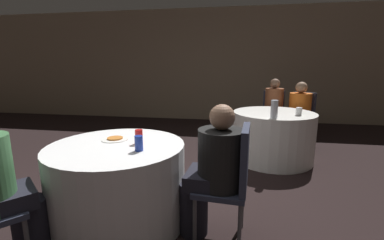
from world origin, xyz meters
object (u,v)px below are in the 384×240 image
person_orange_shirt (298,114)px  person_floral_shirt (273,112)px  pizza_plate_near (115,139)px  soda_can_blue (139,143)px  table_far (273,136)px  chair_far_north (273,112)px  table_near (119,184)px  chair_near_east (233,175)px  chair_far_northeast (301,115)px  soda_can_red (139,137)px  bottle_far (274,109)px  person_black_shirt (212,171)px

person_orange_shirt → person_floral_shirt: bearing=14.8°
pizza_plate_near → soda_can_blue: soda_can_blue is taller
table_far → chair_far_north: size_ratio=1.26×
table_near → chair_near_east: bearing=-4.6°
chair_far_north → pizza_plate_near: (-1.78, -2.73, 0.17)m
chair_far_northeast → soda_can_red: chair_far_northeast is taller
pizza_plate_near → soda_can_red: (0.26, -0.08, 0.05)m
person_floral_shirt → pizza_plate_near: 3.11m
table_far → person_orange_shirt: (0.49, 0.69, 0.22)m
chair_far_north → person_orange_shirt: size_ratio=0.83×
person_orange_shirt → bottle_far: person_orange_shirt is taller
chair_far_northeast → person_floral_shirt: (-0.48, 0.01, 0.03)m
table_near → soda_can_red: (0.18, 0.07, 0.42)m
chair_far_north → soda_can_blue: (-1.45, -3.00, 0.23)m
pizza_plate_near → chair_far_north: bearing=56.9°
table_far → chair_far_north: chair_far_north is taller
chair_far_northeast → soda_can_blue: size_ratio=7.69×
soda_can_blue → person_black_shirt: bearing=5.2°
pizza_plate_near → soda_can_red: bearing=-17.3°
soda_can_blue → table_near: bearing=154.4°
chair_near_east → person_orange_shirt: 2.86m
soda_can_red → soda_can_blue: (0.07, -0.19, 0.00)m
chair_near_east → soda_can_red: 0.86m
person_floral_shirt → soda_can_red: 3.05m
chair_far_north → bottle_far: bearing=89.6°
table_near → chair_far_northeast: bearing=51.5°
table_far → person_black_shirt: bearing=-110.6°
soda_can_blue → chair_far_northeast: bearing=56.1°
table_near → table_far: (1.57, 1.88, 0.00)m
chair_far_north → person_floral_shirt: size_ratio=0.80×
person_black_shirt → chair_far_northeast: bearing=-20.8°
person_floral_shirt → table_far: bearing=90.0°
person_floral_shirt → pizza_plate_near: bearing=63.0°
table_near → person_black_shirt: bearing=-4.6°
table_near → bottle_far: size_ratio=4.89×
table_near → chair_far_northeast: size_ratio=1.24×
table_far → person_black_shirt: 2.09m
table_near → bottle_far: bearing=43.1°
person_black_shirt → pizza_plate_near: 0.96m
table_near → table_far: 2.45m
person_floral_shirt → soda_can_blue: person_floral_shirt is taller
person_orange_shirt → soda_can_red: size_ratio=9.24×
person_black_shirt → bottle_far: bearing=-19.6°
pizza_plate_near → chair_far_northeast: bearing=48.8°
chair_far_northeast → person_black_shirt: size_ratio=0.85×
chair_near_east → person_orange_shirt: bearing=-17.2°
table_far → chair_far_northeast: bearing=54.5°
table_near → person_floral_shirt: bearing=58.3°
table_near → chair_near_east: (1.00, -0.08, 0.19)m
chair_far_north → chair_far_northeast: 0.49m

